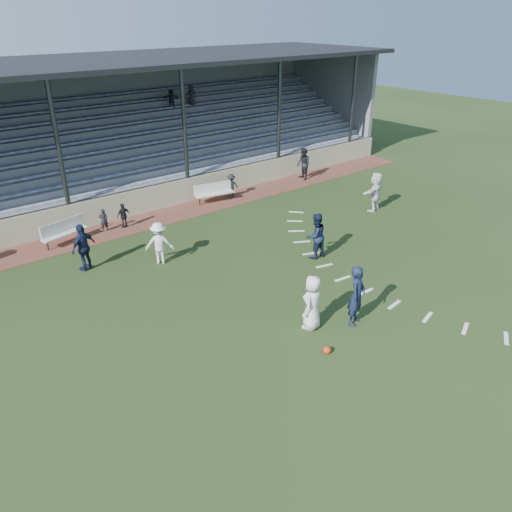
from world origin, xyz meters
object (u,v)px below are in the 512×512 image
(player_white_lead, at_px, (312,302))
(official, at_px, (303,164))
(bench_left, at_px, (64,230))
(bench_right, at_px, (214,191))
(player_navy_lead, at_px, (357,295))
(football, at_px, (327,350))

(player_white_lead, relative_size, official, 0.98)
(bench_left, height_order, player_white_lead, player_white_lead)
(bench_right, bearing_deg, player_white_lead, -100.17)
(player_navy_lead, height_order, official, player_navy_lead)
(bench_left, height_order, official, official)
(bench_left, distance_m, official, 13.64)
(official, bearing_deg, player_white_lead, -26.95)
(player_white_lead, distance_m, player_navy_lead, 1.39)
(bench_right, height_order, player_navy_lead, player_navy_lead)
(player_navy_lead, bearing_deg, bench_left, 89.77)
(football, distance_m, official, 16.07)
(player_white_lead, bearing_deg, player_navy_lead, 126.46)
(bench_left, distance_m, player_white_lead, 11.41)
(bench_right, distance_m, football, 13.04)
(bench_right, relative_size, football, 9.08)
(player_white_lead, relative_size, player_navy_lead, 0.90)
(football, xyz_separation_m, player_navy_lead, (1.79, 0.55, 0.86))
(player_navy_lead, bearing_deg, bench_right, 53.59)
(bench_right, height_order, official, official)
(bench_left, xyz_separation_m, official, (13.64, 0.03, 0.32))
(player_white_lead, bearing_deg, football, 40.49)
(bench_right, distance_m, official, 6.04)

